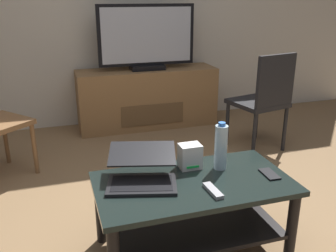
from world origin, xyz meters
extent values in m
plane|color=olive|center=(0.00, 0.00, 0.00)|extent=(7.68, 7.68, 0.00)
cube|color=black|center=(-0.02, -0.07, 0.43)|extent=(1.07, 0.58, 0.03)
cube|color=black|center=(-0.02, -0.07, 0.16)|extent=(0.94, 0.51, 0.02)
cylinder|color=black|center=(0.47, -0.31, 0.21)|extent=(0.06, 0.06, 0.41)
cylinder|color=black|center=(-0.51, 0.17, 0.21)|extent=(0.06, 0.06, 0.41)
cylinder|color=black|center=(0.47, 0.17, 0.21)|extent=(0.06, 0.06, 0.41)
cube|color=olive|center=(0.29, 2.13, 0.32)|extent=(1.52, 0.44, 0.64)
cube|color=brown|center=(0.29, 1.91, 0.19)|extent=(0.68, 0.01, 0.22)
cube|color=black|center=(0.29, 2.11, 0.67)|extent=(0.36, 0.20, 0.05)
cube|color=black|center=(0.29, 2.11, 1.00)|extent=(1.03, 0.04, 0.63)
cube|color=#B2B7C1|center=(0.29, 2.09, 1.00)|extent=(0.96, 0.01, 0.56)
cube|color=black|center=(1.11, 1.18, 0.45)|extent=(0.53, 0.53, 0.04)
cube|color=black|center=(1.15, 0.99, 0.69)|extent=(0.42, 0.13, 0.48)
cylinder|color=black|center=(1.25, 1.41, 0.22)|extent=(0.04, 0.04, 0.43)
cylinder|color=black|center=(0.88, 1.33, 0.22)|extent=(0.04, 0.04, 0.43)
cylinder|color=black|center=(1.33, 1.04, 0.22)|extent=(0.04, 0.04, 0.43)
cylinder|color=black|center=(0.96, 0.95, 0.22)|extent=(0.04, 0.04, 0.43)
cylinder|color=brown|center=(-0.89, 1.24, 0.22)|extent=(0.04, 0.04, 0.43)
cylinder|color=brown|center=(-1.14, 1.53, 0.22)|extent=(0.04, 0.04, 0.43)
cube|color=black|center=(-0.30, -0.04, 0.45)|extent=(0.41, 0.32, 0.02)
cube|color=black|center=(-0.30, -0.04, 0.46)|extent=(0.36, 0.26, 0.00)
cube|color=black|center=(-0.26, 0.09, 0.57)|extent=(0.41, 0.31, 0.06)
cube|color=#3F8CD8|center=(-0.27, 0.09, 0.57)|extent=(0.37, 0.28, 0.05)
cube|color=white|center=(0.02, 0.09, 0.52)|extent=(0.13, 0.10, 0.15)
cube|color=#19D84C|center=(0.02, 0.04, 0.47)|extent=(0.08, 0.00, 0.01)
cylinder|color=silver|center=(0.19, 0.03, 0.58)|extent=(0.07, 0.07, 0.26)
cylinder|color=blue|center=(0.19, 0.03, 0.72)|extent=(0.04, 0.04, 0.02)
cube|color=black|center=(0.42, -0.13, 0.45)|extent=(0.08, 0.14, 0.01)
cube|color=#99999E|center=(0.03, -0.22, 0.45)|extent=(0.05, 0.16, 0.02)
camera|label=1|loc=(-0.70, -1.76, 1.41)|focal=39.85mm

